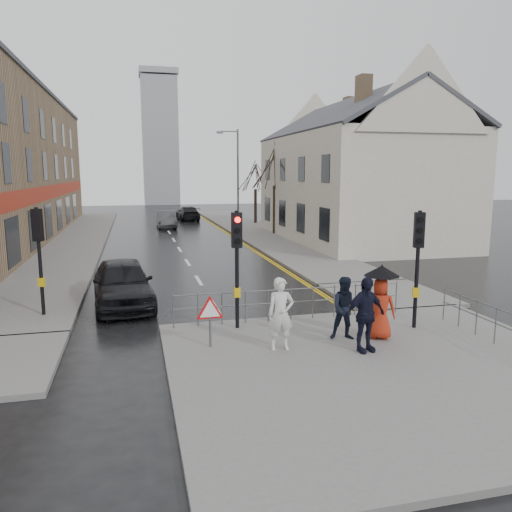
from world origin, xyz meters
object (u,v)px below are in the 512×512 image
pedestrian_a (281,314)px  car_mid (166,219)px  pedestrian_with_umbrella (381,299)px  pedestrian_d (365,314)px  car_parked (122,283)px  pedestrian_b (346,308)px

pedestrian_a → car_mid: 30.86m
pedestrian_with_umbrella → pedestrian_d: bearing=-136.1°
pedestrian_a → car_parked: (-3.98, 5.81, -0.25)m
pedestrian_with_umbrella → car_mid: pedestrian_with_umbrella is taller
car_parked → pedestrian_a: bearing=-60.2°
pedestrian_b → car_mid: pedestrian_b is taller
car_parked → pedestrian_b: bearing=-47.5°
pedestrian_a → car_mid: bearing=96.2°
pedestrian_b → car_parked: size_ratio=0.36×
pedestrian_b → pedestrian_d: size_ratio=0.90×
car_parked → pedestrian_d: bearing=-51.8°
car_parked → car_mid: size_ratio=1.11×
pedestrian_b → car_mid: 30.63m
pedestrian_d → pedestrian_b: bearing=84.8°
pedestrian_b → pedestrian_d: 0.99m
pedestrian_a → pedestrian_with_umbrella: pedestrian_with_umbrella is taller
car_parked → car_mid: car_parked is taller
car_parked → car_mid: 25.22m
pedestrian_a → car_mid: (-0.88, 30.84, -0.35)m
pedestrian_a → pedestrian_with_umbrella: size_ratio=0.92×
pedestrian_b → car_mid: size_ratio=0.40×
pedestrian_d → car_mid: 31.62m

